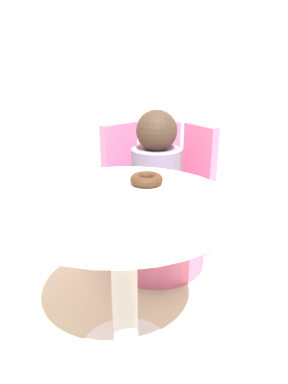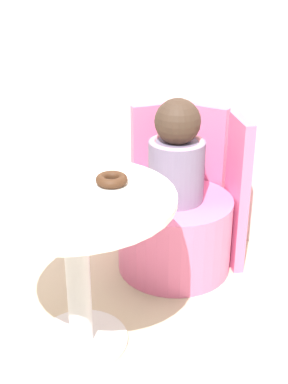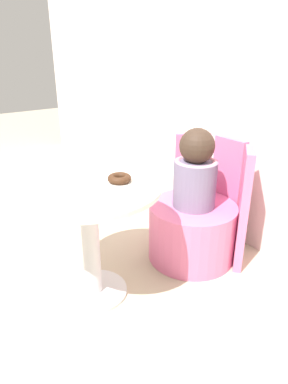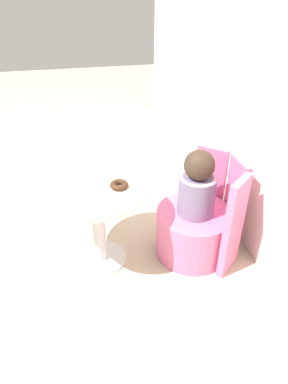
{
  "view_description": "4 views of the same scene",
  "coord_description": "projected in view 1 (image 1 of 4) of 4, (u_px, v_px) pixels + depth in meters",
  "views": [
    {
      "loc": [
        0.25,
        -1.05,
        1.08
      ],
      "look_at": [
        0.09,
        0.37,
        0.54
      ],
      "focal_mm": 32.0,
      "sensor_mm": 36.0,
      "label": 1
    },
    {
      "loc": [
        1.17,
        -1.38,
        1.48
      ],
      "look_at": [
        0.12,
        0.36,
        0.54
      ],
      "focal_mm": 50.0,
      "sensor_mm": 36.0,
      "label": 2
    },
    {
      "loc": [
        1.51,
        -0.72,
        1.3
      ],
      "look_at": [
        0.14,
        0.26,
        0.58
      ],
      "focal_mm": 32.0,
      "sensor_mm": 36.0,
      "label": 3
    },
    {
      "loc": [
        1.99,
        -0.11,
        1.85
      ],
      "look_at": [
        0.12,
        0.29,
        0.6
      ],
      "focal_mm": 32.0,
      "sensor_mm": 36.0,
      "label": 4
    }
  ],
  "objects": [
    {
      "name": "paper_napkin",
      "position": [
        137.0,
        213.0,
        1.01
      ],
      "size": [
        0.14,
        0.14,
        0.01
      ],
      "color": "silver",
      "rests_on": "round_table"
    },
    {
      "name": "booth_backrest",
      "position": [
        159.0,
        186.0,
        2.08
      ],
      "size": [
        0.66,
        0.24,
        0.76
      ],
      "color": "#DB6693",
      "rests_on": "ground_plane"
    },
    {
      "name": "back_wall",
      "position": [
        145.0,
        41.0,
        2.01
      ],
      "size": [
        6.0,
        0.06,
        2.4
      ],
      "color": "silver",
      "rests_on": "ground_plane"
    },
    {
      "name": "ground_plane",
      "position": [
        112.0,
        347.0,
        1.39
      ],
      "size": [
        12.0,
        12.0,
        0.0
      ],
      "primitive_type": "plane",
      "color": "#B7A88E"
    },
    {
      "name": "child_figure",
      "position": [
        156.0,
        161.0,
        1.78
      ],
      "size": [
        0.26,
        0.26,
        0.49
      ],
      "color": "slate",
      "rests_on": "tub_chair"
    },
    {
      "name": "donut",
      "position": [
        147.0,
        179.0,
        1.25
      ],
      "size": [
        0.12,
        0.12,
        0.04
      ],
      "color": "#3D2314",
      "rests_on": "round_table"
    },
    {
      "name": "round_table",
      "position": [
        123.0,
        244.0,
        1.18
      ],
      "size": [
        0.75,
        0.75,
        0.66
      ],
      "color": "silver",
      "rests_on": "ground_plane"
    },
    {
      "name": "tub_chair",
      "position": [
        155.0,
        232.0,
        1.93
      ],
      "size": [
        0.56,
        0.56,
        0.37
      ],
      "color": "#DB6693",
      "rests_on": "ground_plane"
    }
  ]
}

